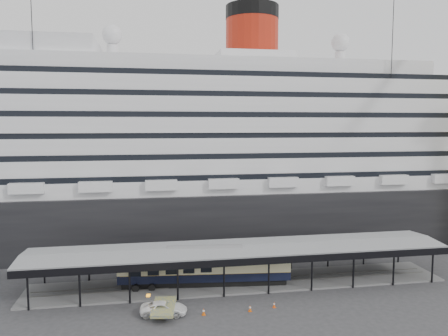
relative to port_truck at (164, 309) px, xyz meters
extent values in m
plane|color=#313133|center=(10.52, 3.04, -0.73)|extent=(200.00, 200.00, 0.00)
cube|color=black|center=(10.52, 35.04, 4.27)|extent=(130.00, 30.00, 10.00)
cylinder|color=#A81E0D|center=(18.52, 35.04, 36.67)|extent=(10.00, 10.00, 9.00)
cylinder|color=black|center=(18.52, 35.04, 41.92)|extent=(10.10, 10.10, 2.50)
sphere|color=silver|center=(-7.48, 35.04, 36.97)|extent=(3.60, 3.60, 3.60)
sphere|color=silver|center=(36.52, 35.04, 36.97)|extent=(3.60, 3.60, 3.60)
cube|color=slate|center=(10.52, 8.04, -0.61)|extent=(56.00, 8.00, 0.24)
cube|color=slate|center=(10.52, 7.32, -0.45)|extent=(54.00, 0.08, 0.10)
cube|color=slate|center=(10.52, 8.76, -0.45)|extent=(54.00, 0.08, 0.10)
cube|color=black|center=(10.52, 3.54, 3.72)|extent=(56.00, 0.18, 0.90)
cube|color=black|center=(10.52, 12.54, 3.72)|extent=(56.00, 0.18, 0.90)
cube|color=slate|center=(10.52, 8.04, 4.45)|extent=(56.00, 9.00, 0.24)
cylinder|color=black|center=(-18.70, 24.79, 22.87)|extent=(0.12, 0.12, 47.21)
cylinder|color=black|center=(40.78, 23.28, 22.87)|extent=(0.12, 0.12, 47.21)
imported|color=white|center=(0.00, 0.00, 0.00)|extent=(5.56, 3.11, 1.47)
cube|color=black|center=(5.74, 8.04, -0.13)|extent=(21.78, 4.59, 0.72)
cube|color=black|center=(5.74, 8.04, 0.79)|extent=(22.84, 5.10, 1.13)
cube|color=beige|center=(5.74, 8.04, 2.03)|extent=(22.85, 5.14, 1.34)
cube|color=black|center=(5.74, 8.04, 2.91)|extent=(22.84, 5.10, 0.41)
cube|color=#D3560B|center=(4.44, -0.85, -0.72)|extent=(0.42, 0.42, 0.03)
cone|color=#D3560B|center=(4.44, -0.85, -0.31)|extent=(0.36, 0.36, 0.80)
cylinder|color=white|center=(4.44, -0.85, -0.24)|extent=(0.25, 0.25, 0.16)
cube|color=#D4520B|center=(9.84, -0.83, -0.72)|extent=(0.42, 0.42, 0.03)
cone|color=#D4520B|center=(9.84, -0.83, -0.33)|extent=(0.35, 0.35, 0.76)
cylinder|color=white|center=(9.84, -0.83, -0.26)|extent=(0.24, 0.24, 0.15)
cube|color=#FB540D|center=(12.91, -0.27, -0.72)|extent=(0.47, 0.47, 0.03)
cone|color=#FB540D|center=(12.91, -0.27, -0.37)|extent=(0.39, 0.39, 0.68)
cylinder|color=white|center=(12.91, -0.27, -0.31)|extent=(0.22, 0.22, 0.13)
camera|label=1|loc=(-1.51, -48.10, 20.79)|focal=35.00mm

